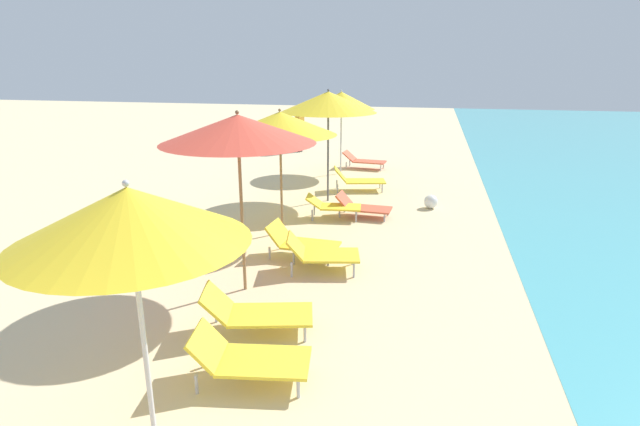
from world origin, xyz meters
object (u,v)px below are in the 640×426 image
at_px(umbrella_second, 129,216).
at_px(lounger_fourth_inland, 301,242).
at_px(umbrella_farthest, 341,101).
at_px(umbrella_fourth, 280,123).
at_px(lounger_third_shoreside, 321,253).
at_px(lounger_fifth_shoreside, 358,179).
at_px(lounger_fourth_shoreside, 333,206).
at_px(lounger_farthest_shoreside, 364,160).
at_px(umbrella_fifth, 328,102).
at_px(person_walking_near, 300,126).
at_px(lounger_fifth_inland, 362,206).
at_px(umbrella_third, 238,129).
at_px(beach_ball, 431,202).
at_px(lounger_third_inland, 255,312).
at_px(lounger_second_shoreside, 248,357).

distance_m(umbrella_second, lounger_fourth_inland, 5.29).
bearing_deg(umbrella_farthest, umbrella_fourth, -91.70).
bearing_deg(lounger_third_shoreside, umbrella_second, -110.48).
distance_m(umbrella_fourth, lounger_fifth_shoreside, 4.54).
relative_size(lounger_fourth_shoreside, lounger_farthest_shoreside, 0.89).
relative_size(umbrella_fifth, umbrella_farthest, 1.08).
bearing_deg(lounger_fourth_inland, lounger_fourth_shoreside, 91.59).
height_order(lounger_fourth_shoreside, person_walking_near, person_walking_near).
relative_size(umbrella_fifth, lounger_fifth_shoreside, 1.87).
bearing_deg(lounger_fifth_shoreside, lounger_fifth_inland, -92.40).
height_order(lounger_fourth_shoreside, lounger_fifth_shoreside, lounger_fifth_shoreside).
relative_size(umbrella_third, lounger_farthest_shoreside, 1.91).
xyz_separation_m(lounger_fourth_inland, umbrella_farthest, (-0.56, 7.31, 2.02)).
distance_m(umbrella_second, umbrella_third, 3.40).
distance_m(umbrella_fourth, beach_ball, 4.54).
bearing_deg(person_walking_near, umbrella_second, 118.51).
relative_size(lounger_fifth_inland, beach_ball, 3.79).
xyz_separation_m(umbrella_third, lounger_third_shoreside, (1.03, 0.99, -2.23)).
relative_size(umbrella_fourth, beach_ball, 7.60).
relative_size(lounger_third_shoreside, lounger_fourth_shoreside, 1.03).
height_order(lounger_third_inland, beach_ball, lounger_third_inland).
xyz_separation_m(umbrella_third, lounger_fifth_inland, (1.30, 4.29, -2.31)).
bearing_deg(lounger_fourth_inland, umbrella_third, -104.73).
xyz_separation_m(lounger_third_inland, umbrella_farthest, (-0.63, 10.06, 2.02)).
distance_m(umbrella_second, umbrella_fifth, 8.88).
xyz_separation_m(umbrella_fifth, beach_ball, (2.64, -0.16, -2.36)).
height_order(lounger_third_inland, lounger_fourth_inland, lounger_third_inland).
bearing_deg(umbrella_fifth, lounger_fourth_inland, -85.67).
relative_size(lounger_third_inland, umbrella_farthest, 0.59).
relative_size(umbrella_farthest, beach_ball, 7.73).
bearing_deg(umbrella_fifth, lounger_fourth_shoreside, -74.31).
bearing_deg(lounger_third_inland, umbrella_farthest, 79.73).
distance_m(umbrella_second, lounger_fourth_shoreside, 7.64).
bearing_deg(lounger_farthest_shoreside, lounger_fourth_shoreside, -83.47).
height_order(umbrella_third, lounger_third_inland, umbrella_third).
distance_m(lounger_second_shoreside, umbrella_fifth, 8.12).
xyz_separation_m(lounger_fourth_inland, lounger_fifth_shoreside, (0.31, 5.20, 0.02)).
relative_size(umbrella_third, beach_ball, 8.26).
bearing_deg(umbrella_third, umbrella_second, -84.27).
bearing_deg(person_walking_near, lounger_farthest_shoreside, 156.30).
bearing_deg(lounger_fourth_shoreside, lounger_fourth_inland, -99.54).
xyz_separation_m(umbrella_second, umbrella_farthest, (-0.36, 12.21, 0.04)).
distance_m(umbrella_third, lounger_fifth_shoreside, 7.14).
height_order(umbrella_third, umbrella_fifth, umbrella_fifth).
bearing_deg(lounger_farthest_shoreside, lounger_fifth_inland, -76.70).
distance_m(lounger_fourth_shoreside, person_walking_near, 9.00).
bearing_deg(lounger_second_shoreside, lounger_fifth_shoreside, 81.50).
bearing_deg(lounger_third_shoreside, lounger_fifth_inland, 73.67).
bearing_deg(lounger_farthest_shoreside, beach_ball, -56.86).
bearing_deg(beach_ball, lounger_fourth_inland, -121.48).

